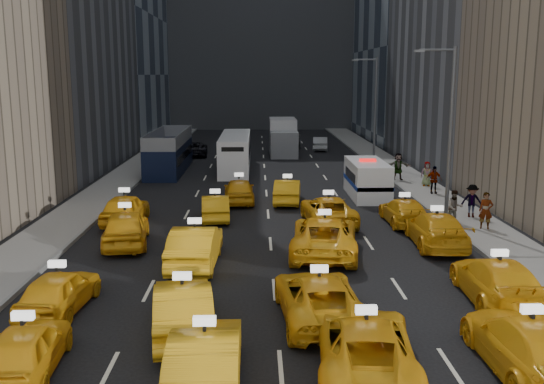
{
  "coord_description": "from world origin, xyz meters",
  "views": [
    {
      "loc": [
        -0.59,
        -18.69,
        7.6
      ],
      "look_at": [
        0.12,
        10.09,
        2.0
      ],
      "focal_mm": 40.0,
      "sensor_mm": 36.0,
      "label": 1
    }
  ],
  "objects_px": {
    "taxi_1": "(205,360)",
    "city_bus": "(235,153)",
    "taxi_3": "(529,345)",
    "box_truck": "(283,137)",
    "double_decker": "(169,152)",
    "pedestrian_0": "(486,211)",
    "nypd_van": "(367,180)",
    "taxi_2": "(365,345)",
    "taxi_0": "(26,349)"
  },
  "relations": [
    {
      "from": "nypd_van",
      "to": "double_decker",
      "type": "bearing_deg",
      "value": 148.78
    },
    {
      "from": "taxi_1",
      "to": "box_truck",
      "type": "distance_m",
      "value": 44.75
    },
    {
      "from": "taxi_0",
      "to": "double_decker",
      "type": "height_order",
      "value": "double_decker"
    },
    {
      "from": "taxi_3",
      "to": "taxi_1",
      "type": "bearing_deg",
      "value": 4.33
    },
    {
      "from": "taxi_2",
      "to": "double_decker",
      "type": "bearing_deg",
      "value": -68.52
    },
    {
      "from": "nypd_van",
      "to": "pedestrian_0",
      "type": "distance_m",
      "value": 9.75
    },
    {
      "from": "taxi_0",
      "to": "taxi_2",
      "type": "bearing_deg",
      "value": 175.99
    },
    {
      "from": "taxi_1",
      "to": "double_decker",
      "type": "relative_size",
      "value": 0.44
    },
    {
      "from": "taxi_1",
      "to": "nypd_van",
      "type": "relative_size",
      "value": 0.83
    },
    {
      "from": "double_decker",
      "to": "taxi_0",
      "type": "bearing_deg",
      "value": -88.02
    },
    {
      "from": "city_bus",
      "to": "pedestrian_0",
      "type": "height_order",
      "value": "city_bus"
    },
    {
      "from": "taxi_0",
      "to": "taxi_3",
      "type": "xyz_separation_m",
      "value": [
        12.91,
        -0.28,
        0.08
      ]
    },
    {
      "from": "nypd_van",
      "to": "city_bus",
      "type": "xyz_separation_m",
      "value": [
        -8.68,
        11.24,
        0.31
      ]
    },
    {
      "from": "taxi_1",
      "to": "city_bus",
      "type": "relative_size",
      "value": 0.43
    },
    {
      "from": "taxi_1",
      "to": "pedestrian_0",
      "type": "bearing_deg",
      "value": -130.56
    },
    {
      "from": "taxi_1",
      "to": "pedestrian_0",
      "type": "distance_m",
      "value": 19.47
    },
    {
      "from": "taxi_3",
      "to": "nypd_van",
      "type": "relative_size",
      "value": 0.91
    },
    {
      "from": "taxi_2",
      "to": "double_decker",
      "type": "xyz_separation_m",
      "value": [
        -9.75,
        33.54,
        0.83
      ]
    },
    {
      "from": "taxi_1",
      "to": "double_decker",
      "type": "xyz_separation_m",
      "value": [
        -5.71,
        34.4,
        0.78
      ]
    },
    {
      "from": "taxi_1",
      "to": "double_decker",
      "type": "distance_m",
      "value": 34.88
    },
    {
      "from": "taxi_0",
      "to": "taxi_3",
      "type": "bearing_deg",
      "value": 175.29
    },
    {
      "from": "taxi_0",
      "to": "box_truck",
      "type": "relative_size",
      "value": 0.54
    },
    {
      "from": "taxi_3",
      "to": "city_bus",
      "type": "relative_size",
      "value": 0.47
    },
    {
      "from": "taxi_3",
      "to": "box_truck",
      "type": "distance_m",
      "value": 44.15
    },
    {
      "from": "taxi_1",
      "to": "box_truck",
      "type": "relative_size",
      "value": 0.65
    },
    {
      "from": "taxi_2",
      "to": "city_bus",
      "type": "xyz_separation_m",
      "value": [
        -4.52,
        34.1,
        0.66
      ]
    },
    {
      "from": "taxi_1",
      "to": "taxi_2",
      "type": "height_order",
      "value": "taxi_1"
    },
    {
      "from": "taxi_0",
      "to": "taxi_1",
      "type": "bearing_deg",
      "value": 165.1
    },
    {
      "from": "taxi_0",
      "to": "double_decker",
      "type": "distance_m",
      "value": 33.49
    },
    {
      "from": "nypd_van",
      "to": "city_bus",
      "type": "height_order",
      "value": "city_bus"
    },
    {
      "from": "nypd_van",
      "to": "taxi_1",
      "type": "bearing_deg",
      "value": -102.76
    },
    {
      "from": "nypd_van",
      "to": "city_bus",
      "type": "distance_m",
      "value": 14.21
    },
    {
      "from": "box_truck",
      "to": "pedestrian_0",
      "type": "bearing_deg",
      "value": -73.19
    },
    {
      "from": "taxi_3",
      "to": "city_bus",
      "type": "xyz_separation_m",
      "value": [
        -8.71,
        34.3,
        0.63
      ]
    },
    {
      "from": "taxi_2",
      "to": "city_bus",
      "type": "height_order",
      "value": "city_bus"
    },
    {
      "from": "double_decker",
      "to": "pedestrian_0",
      "type": "height_order",
      "value": "double_decker"
    },
    {
      "from": "box_truck",
      "to": "taxi_2",
      "type": "bearing_deg",
      "value": -89.17
    },
    {
      "from": "taxi_2",
      "to": "city_bus",
      "type": "relative_size",
      "value": 0.48
    },
    {
      "from": "taxi_1",
      "to": "city_bus",
      "type": "distance_m",
      "value": 34.97
    },
    {
      "from": "taxi_0",
      "to": "nypd_van",
      "type": "bearing_deg",
      "value": -122.95
    },
    {
      "from": "taxi_3",
      "to": "nypd_van",
      "type": "height_order",
      "value": "nypd_van"
    },
    {
      "from": "box_truck",
      "to": "taxi_1",
      "type": "bearing_deg",
      "value": -94.37
    },
    {
      "from": "taxi_1",
      "to": "nypd_van",
      "type": "xyz_separation_m",
      "value": [
        8.2,
        23.72,
        0.3
      ]
    },
    {
      "from": "taxi_0",
      "to": "pedestrian_0",
      "type": "height_order",
      "value": "pedestrian_0"
    },
    {
      "from": "taxi_3",
      "to": "double_decker",
      "type": "distance_m",
      "value": 36.51
    },
    {
      "from": "box_truck",
      "to": "pedestrian_0",
      "type": "distance_m",
      "value": 30.88
    },
    {
      "from": "taxi_1",
      "to": "city_bus",
      "type": "bearing_deg",
      "value": -89.97
    },
    {
      "from": "city_bus",
      "to": "box_truck",
      "type": "xyz_separation_m",
      "value": [
        4.25,
        9.62,
        0.27
      ]
    },
    {
      "from": "city_bus",
      "to": "box_truck",
      "type": "relative_size",
      "value": 1.5
    },
    {
      "from": "taxi_0",
      "to": "taxi_3",
      "type": "distance_m",
      "value": 12.91
    }
  ]
}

